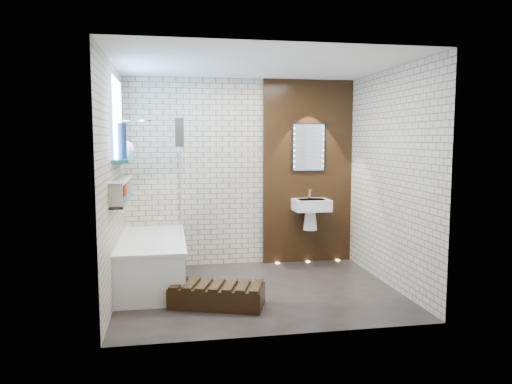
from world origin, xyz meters
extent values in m
plane|color=black|center=(0.00, 0.00, 0.00)|extent=(3.20, 3.20, 0.00)
cube|color=#B4A88F|center=(0.00, 1.30, 1.30)|extent=(3.20, 0.04, 2.60)
cube|color=#B4A88F|center=(0.00, -1.30, 1.30)|extent=(3.20, 0.04, 2.60)
cube|color=#B4A88F|center=(-1.60, 0.00, 1.30)|extent=(0.04, 2.60, 2.60)
cube|color=#B4A88F|center=(1.60, 0.00, 1.30)|extent=(0.04, 2.60, 2.60)
plane|color=white|center=(0.00, 0.00, 2.60)|extent=(3.20, 3.20, 0.00)
cube|color=black|center=(0.95, 1.27, 1.30)|extent=(1.30, 0.06, 2.60)
cube|color=#7FADE0|center=(-1.59, 0.35, 2.00)|extent=(0.03, 1.00, 0.90)
cube|color=#226E7E|center=(-1.51, 0.35, 1.53)|extent=(0.18, 1.00, 0.04)
cube|color=#226E7E|center=(-1.53, 0.15, 1.08)|extent=(0.14, 1.30, 0.03)
cube|color=#B2A899|center=(-1.53, 0.15, 1.32)|extent=(0.14, 1.30, 0.03)
cube|color=#B2A899|center=(-1.53, -0.48, 1.20)|extent=(0.14, 0.03, 0.26)
cube|color=#B2A899|center=(-1.53, 0.79, 1.20)|extent=(0.14, 0.03, 0.26)
cube|color=white|center=(-1.23, 0.45, 0.28)|extent=(0.75, 1.70, 0.55)
cube|color=white|center=(-1.23, 0.45, 0.57)|extent=(0.79, 1.74, 0.03)
cylinder|color=silver|center=(-1.08, 1.18, 0.64)|extent=(0.04, 0.04, 0.12)
cube|color=white|center=(-0.87, 0.89, 1.28)|extent=(0.01, 0.78, 1.40)
cube|color=black|center=(-0.87, 0.65, 1.85)|extent=(0.10, 0.26, 0.35)
cylinder|color=silver|center=(-1.30, 0.95, 2.00)|extent=(0.18, 0.18, 0.02)
cube|color=white|center=(0.95, 1.06, 0.85)|extent=(0.50, 0.36, 0.16)
cone|color=white|center=(0.95, 1.11, 0.63)|extent=(0.20, 0.20, 0.28)
cylinder|color=silver|center=(0.95, 1.16, 1.00)|extent=(0.03, 0.03, 0.14)
cube|color=black|center=(0.95, 1.24, 1.65)|extent=(0.50, 0.02, 0.70)
cube|color=silver|center=(0.95, 1.23, 1.65)|extent=(0.45, 0.01, 0.65)
cube|color=black|center=(-0.52, -0.43, 0.11)|extent=(1.07, 0.72, 0.22)
cylinder|color=maroon|center=(-1.53, 0.49, 1.14)|extent=(0.05, 0.05, 0.08)
cylinder|color=#B6701C|center=(-1.53, -0.11, 1.15)|extent=(0.05, 0.05, 0.10)
cylinder|color=maroon|center=(-1.53, -0.25, 1.17)|extent=(0.06, 0.06, 0.14)
cylinder|color=maroon|center=(-1.53, 0.40, 1.17)|extent=(0.06, 0.06, 0.15)
cylinder|color=#16213E|center=(-1.50, 0.08, 1.75)|extent=(0.09, 0.09, 0.39)
sphere|color=#226E7E|center=(-1.50, 0.45, 1.61)|extent=(0.11, 0.11, 0.11)
sphere|color=white|center=(-1.50, 0.38, 1.65)|extent=(0.20, 0.20, 0.20)
cylinder|color=#FFD899|center=(0.50, 1.20, 0.01)|extent=(0.06, 0.06, 0.01)
cylinder|color=#FFD899|center=(0.95, 1.20, 0.01)|extent=(0.06, 0.06, 0.01)
cylinder|color=#FFD899|center=(1.40, 1.20, 0.01)|extent=(0.06, 0.06, 0.01)
camera|label=1|loc=(-0.99, -5.44, 1.77)|focal=34.11mm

